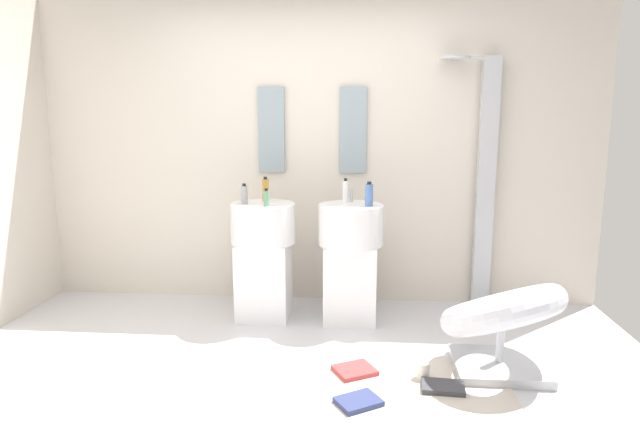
{
  "coord_description": "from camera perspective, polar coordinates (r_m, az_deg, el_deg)",
  "views": [
    {
      "loc": [
        0.43,
        -2.96,
        1.59
      ],
      "look_at": [
        0.15,
        0.55,
        0.95
      ],
      "focal_mm": 30.47,
      "sensor_mm": 36.0,
      "label": 1
    }
  ],
  "objects": [
    {
      "name": "soap_bottle_blue",
      "position": [
        4.08,
        5.18,
        1.98
      ],
      "size": [
        0.06,
        0.06,
        0.18
      ],
      "color": "#4C72B7",
      "rests_on": "pedestal_sink_right"
    },
    {
      "name": "coffee_mug",
      "position": [
        3.5,
        10.77,
        -15.84
      ],
      "size": [
        0.08,
        0.08,
        0.1
      ],
      "primitive_type": "cylinder",
      "color": "white",
      "rests_on": "area_rug"
    },
    {
      "name": "magazine_red",
      "position": [
        3.53,
        3.67,
        -16.11
      ],
      "size": [
        0.31,
        0.29,
        0.03
      ],
      "primitive_type": "cube",
      "rotation": [
        0.0,
        0.0,
        0.5
      ],
      "color": "#B73838",
      "rests_on": "area_rug"
    },
    {
      "name": "magazine_navy",
      "position": [
        3.19,
        4.06,
        -19.1
      ],
      "size": [
        0.29,
        0.27,
        0.03
      ],
      "primitive_type": "cube",
      "rotation": [
        0.0,
        0.0,
        0.56
      ],
      "color": "navy",
      "rests_on": "area_rug"
    },
    {
      "name": "vanity_mirror_right",
      "position": [
        4.55,
        3.49,
        8.75
      ],
      "size": [
        0.22,
        0.03,
        0.7
      ],
      "primitive_type": "cube",
      "color": "#8C9EA8"
    },
    {
      "name": "soap_bottle_grey",
      "position": [
        4.21,
        -7.95,
        1.98
      ],
      "size": [
        0.05,
        0.05,
        0.16
      ],
      "color": "#99999E",
      "rests_on": "pedestal_sink_left"
    },
    {
      "name": "area_rug",
      "position": [
        3.39,
        8.89,
        -17.76
      ],
      "size": [
        1.26,
        0.89,
        0.01
      ],
      "primitive_type": "cube",
      "color": "beige",
      "rests_on": "ground_plane"
    },
    {
      "name": "vanity_mirror_left",
      "position": [
        4.61,
        -5.13,
        8.75
      ],
      "size": [
        0.22,
        0.03,
        0.7
      ],
      "primitive_type": "cube",
      "color": "#8C9EA8"
    },
    {
      "name": "ground_plane",
      "position": [
        3.4,
        -3.43,
        -17.99
      ],
      "size": [
        4.8,
        3.6,
        0.04
      ],
      "primitive_type": "cube",
      "color": "silver"
    },
    {
      "name": "soap_bottle_white",
      "position": [
        4.25,
        2.69,
        2.36
      ],
      "size": [
        0.05,
        0.05,
        0.19
      ],
      "color": "white",
      "rests_on": "pedestal_sink_right"
    },
    {
      "name": "rear_partition",
      "position": [
        4.64,
        -0.76,
        6.71
      ],
      "size": [
        4.8,
        0.1,
        2.6
      ],
      "primitive_type": "cube",
      "color": "beige",
      "rests_on": "ground_plane"
    },
    {
      "name": "pedestal_sink_right",
      "position": [
        4.23,
        3.22,
        -4.56
      ],
      "size": [
        0.5,
        0.5,
        1.02
      ],
      "color": "white",
      "rests_on": "ground_plane"
    },
    {
      "name": "soap_bottle_amber",
      "position": [
        4.33,
        -5.74,
        2.5
      ],
      "size": [
        0.05,
        0.05,
        0.19
      ],
      "color": "#C68C38",
      "rests_on": "pedestal_sink_left"
    },
    {
      "name": "lounge_chair",
      "position": [
        3.61,
        18.54,
        -10.35
      ],
      "size": [
        1.1,
        1.1,
        0.65
      ],
      "color": "#B7BABF",
      "rests_on": "ground_plane"
    },
    {
      "name": "magazine_charcoal",
      "position": [
        3.41,
        12.78,
        -17.34
      ],
      "size": [
        0.26,
        0.18,
        0.03
      ],
      "primitive_type": "cube",
      "rotation": [
        0.0,
        0.0,
        -0.07
      ],
      "color": "#38383D",
      "rests_on": "area_rug"
    },
    {
      "name": "soap_bottle_green",
      "position": [
        4.08,
        -5.66,
        1.62
      ],
      "size": [
        0.04,
        0.04,
        0.14
      ],
      "color": "#59996B",
      "rests_on": "pedestal_sink_left"
    },
    {
      "name": "pedestal_sink_left",
      "position": [
        4.3,
        -5.94,
        -4.35
      ],
      "size": [
        0.5,
        0.5,
        1.02
      ],
      "color": "white",
      "rests_on": "ground_plane"
    },
    {
      "name": "shower_column",
      "position": [
        4.63,
        16.85,
        3.52
      ],
      "size": [
        0.49,
        0.24,
        2.05
      ],
      "color": "#B7BABF",
      "rests_on": "ground_plane"
    }
  ]
}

